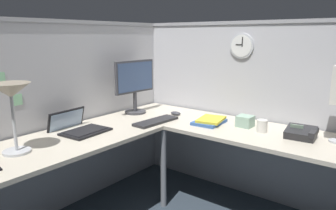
{
  "coord_description": "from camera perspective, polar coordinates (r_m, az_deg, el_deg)",
  "views": [
    {
      "loc": [
        -1.83,
        -1.44,
        1.46
      ],
      "look_at": [
        0.23,
        0.17,
        0.89
      ],
      "focal_mm": 34.36,
      "sensor_mm": 36.0,
      "label": 1
    }
  ],
  "objects": [
    {
      "name": "laptop",
      "position": [
        2.6,
        -15.82,
        -3.89
      ],
      "size": [
        0.37,
        0.4,
        0.22
      ],
      "color": "black",
      "rests_on": "desk"
    },
    {
      "name": "cubicle_wall_right",
      "position": [
        3.02,
        14.03,
        -0.79
      ],
      "size": [
        0.12,
        2.37,
        1.58
      ],
      "color": "#B2B2B7",
      "rests_on": "ground"
    },
    {
      "name": "wall_clock",
      "position": [
        2.93,
        12.98,
        10.19
      ],
      "size": [
        0.04,
        0.22,
        0.22
      ],
      "color": "#B7BABF"
    },
    {
      "name": "cubicle_wall_back",
      "position": [
        2.82,
        -19.1,
        -2.04
      ],
      "size": [
        2.57,
        0.12,
        1.58
      ],
      "color": "#B2B2B7",
      "rests_on": "ground"
    },
    {
      "name": "monitor",
      "position": [
        3.03,
        -5.91,
        3.98
      ],
      "size": [
        0.46,
        0.2,
        0.5
      ],
      "color": "#38383D",
      "rests_on": "desk"
    },
    {
      "name": "book_stack",
      "position": [
        2.73,
        7.45,
        -2.81
      ],
      "size": [
        0.31,
        0.24,
        0.04
      ],
      "color": "#335999",
      "rests_on": "desk"
    },
    {
      "name": "desk",
      "position": [
        2.34,
        -1.57,
        -8.39
      ],
      "size": [
        2.35,
        2.15,
        0.73
      ],
      "color": "beige",
      "rests_on": "ground"
    },
    {
      "name": "coffee_mug",
      "position": [
        2.56,
        16.33,
        -3.59
      ],
      "size": [
        0.08,
        0.08,
        0.1
      ],
      "primitive_type": "cylinder",
      "color": "silver",
      "rests_on": "desk"
    },
    {
      "name": "desk_lamp_dome",
      "position": [
        2.18,
        -26.06,
        1.41
      ],
      "size": [
        0.24,
        0.24,
        0.44
      ],
      "color": "#B7BABF",
      "rests_on": "desk"
    },
    {
      "name": "computer_mouse",
      "position": [
        2.99,
        1.37,
        -1.47
      ],
      "size": [
        0.06,
        0.1,
        0.03
      ],
      "primitive_type": "ellipsoid",
      "color": "#38383D",
      "rests_on": "desk"
    },
    {
      "name": "keyboard",
      "position": [
        2.74,
        -2.15,
        -2.91
      ],
      "size": [
        0.44,
        0.16,
        0.02
      ],
      "primitive_type": "cube",
      "rotation": [
        0.0,
        0.0,
        -0.06
      ],
      "color": "#232326",
      "rests_on": "desk"
    },
    {
      "name": "pinned_note_rightmost",
      "position": [
        2.56,
        -25.25,
        0.83
      ],
      "size": [
        0.08,
        0.0,
        0.08
      ],
      "primitive_type": "cube",
      "color": "#8CCC99"
    },
    {
      "name": "office_phone",
      "position": [
        2.51,
        22.66,
        -4.66
      ],
      "size": [
        0.2,
        0.22,
        0.11
      ],
      "color": "#232326",
      "rests_on": "desk"
    },
    {
      "name": "tissue_box",
      "position": [
        2.68,
        13.52,
        -2.82
      ],
      "size": [
        0.12,
        0.12,
        0.09
      ],
      "primitive_type": "cube",
      "color": "#8CAD99",
      "rests_on": "desk"
    }
  ]
}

